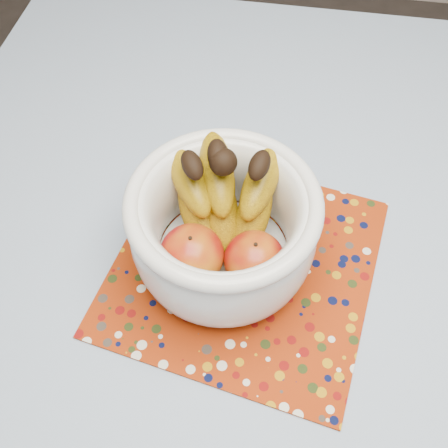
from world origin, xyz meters
The scene contains 4 objects.
table centered at (0.00, 0.00, 0.67)m, with size 1.20×1.20×0.75m.
tablecloth centered at (0.00, 0.00, 0.76)m, with size 1.32×1.32×0.01m, color #647EA8.
placemat centered at (-0.12, 0.01, 0.76)m, with size 0.35×0.35×0.00m, color maroon.
fruit_bowl centered at (-0.15, 0.02, 0.85)m, with size 0.26×0.25×0.19m.
Camera 1 is at (-0.08, -0.37, 1.41)m, focal length 42.00 mm.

